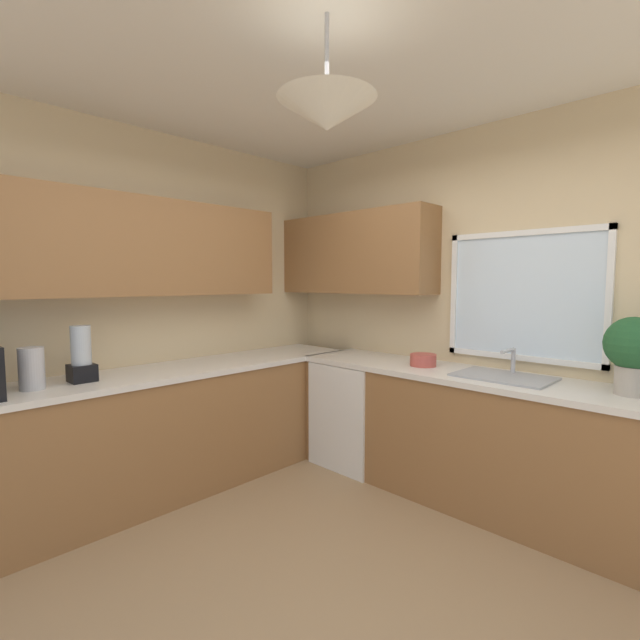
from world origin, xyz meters
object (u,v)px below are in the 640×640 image
(sink_assembly, at_px, (504,376))
(blender_appliance, at_px, (81,356))
(dishwasher, at_px, (358,412))
(kettle, at_px, (32,368))
(bowl, at_px, (423,360))
(potted_plant, at_px, (634,349))

(sink_assembly, distance_m, blender_appliance, 2.75)
(dishwasher, relative_size, sink_assembly, 1.45)
(sink_assembly, bearing_deg, kettle, -129.16)
(kettle, bearing_deg, bowl, 61.24)
(bowl, distance_m, blender_appliance, 2.37)
(sink_assembly, xyz_separation_m, bowl, (-0.61, -0.01, 0.03))
(bowl, bearing_deg, dishwasher, -177.19)
(kettle, bearing_deg, sink_assembly, 50.84)
(potted_plant, distance_m, bowl, 1.33)
(dishwasher, distance_m, sink_assembly, 1.32)
(kettle, bearing_deg, dishwasher, 74.12)
(kettle, distance_m, bowl, 2.60)
(blender_appliance, bearing_deg, potted_plant, 38.40)
(sink_assembly, relative_size, bowl, 3.07)
(sink_assembly, bearing_deg, dishwasher, -178.29)
(dishwasher, xyz_separation_m, bowl, (0.61, 0.03, 0.53))
(kettle, height_order, potted_plant, potted_plant)
(potted_plant, relative_size, bowl, 2.26)
(potted_plant, distance_m, blender_appliance, 3.30)
(dishwasher, relative_size, blender_appliance, 2.42)
(kettle, height_order, blender_appliance, blender_appliance)
(sink_assembly, relative_size, blender_appliance, 1.67)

